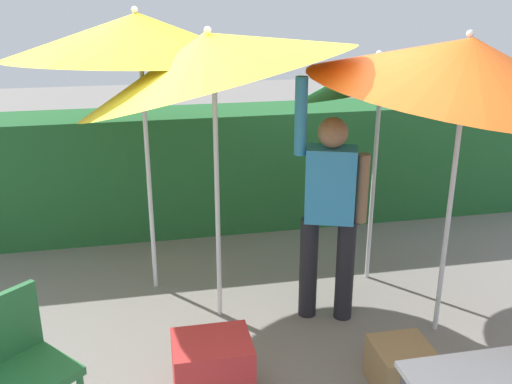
{
  "coord_description": "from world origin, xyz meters",
  "views": [
    {
      "loc": [
        -0.76,
        -3.44,
        2.48
      ],
      "look_at": [
        0.0,
        0.3,
        1.1
      ],
      "focal_mm": 40.41,
      "sensor_mm": 36.0,
      "label": 1
    }
  ],
  "objects_px": {
    "umbrella_orange": "(138,37)",
    "chair_plastic": "(20,363)",
    "person_vendor": "(329,206)",
    "umbrella_rainbow": "(467,66)",
    "umbrella_yellow": "(211,58)",
    "crate_cardboard": "(401,367)",
    "umbrella_navy": "(380,72)",
    "cooler_box": "(213,369)"
  },
  "relations": [
    {
      "from": "umbrella_rainbow",
      "to": "umbrella_orange",
      "type": "height_order",
      "value": "umbrella_orange"
    },
    {
      "from": "umbrella_orange",
      "to": "cooler_box",
      "type": "height_order",
      "value": "umbrella_orange"
    },
    {
      "from": "umbrella_navy",
      "to": "umbrella_orange",
      "type": "bearing_deg",
      "value": 172.91
    },
    {
      "from": "umbrella_orange",
      "to": "chair_plastic",
      "type": "bearing_deg",
      "value": -114.76
    },
    {
      "from": "person_vendor",
      "to": "chair_plastic",
      "type": "xyz_separation_m",
      "value": [
        -2.07,
        -0.91,
        -0.42
      ]
    },
    {
      "from": "umbrella_yellow",
      "to": "umbrella_rainbow",
      "type": "bearing_deg",
      "value": -16.36
    },
    {
      "from": "umbrella_yellow",
      "to": "person_vendor",
      "type": "distance_m",
      "value": 1.37
    },
    {
      "from": "umbrella_navy",
      "to": "person_vendor",
      "type": "height_order",
      "value": "umbrella_navy"
    },
    {
      "from": "person_vendor",
      "to": "umbrella_orange",
      "type": "bearing_deg",
      "value": 150.29
    },
    {
      "from": "umbrella_rainbow",
      "to": "umbrella_orange",
      "type": "xyz_separation_m",
      "value": [
        -2.09,
        1.08,
        0.13
      ]
    },
    {
      "from": "umbrella_rainbow",
      "to": "umbrella_yellow",
      "type": "bearing_deg",
      "value": 163.64
    },
    {
      "from": "umbrella_orange",
      "to": "crate_cardboard",
      "type": "bearing_deg",
      "value": -47.56
    },
    {
      "from": "umbrella_navy",
      "to": "chair_plastic",
      "type": "bearing_deg",
      "value": -151.35
    },
    {
      "from": "cooler_box",
      "to": "person_vendor",
      "type": "bearing_deg",
      "value": 38.11
    },
    {
      "from": "chair_plastic",
      "to": "crate_cardboard",
      "type": "bearing_deg",
      "value": -0.19
    },
    {
      "from": "umbrella_orange",
      "to": "person_vendor",
      "type": "xyz_separation_m",
      "value": [
        1.31,
        -0.75,
        -1.17
      ]
    },
    {
      "from": "chair_plastic",
      "to": "crate_cardboard",
      "type": "xyz_separation_m",
      "value": [
        2.29,
        -0.01,
        -0.36
      ]
    },
    {
      "from": "umbrella_yellow",
      "to": "umbrella_navy",
      "type": "height_order",
      "value": "umbrella_yellow"
    },
    {
      "from": "umbrella_orange",
      "to": "chair_plastic",
      "type": "xyz_separation_m",
      "value": [
        -0.77,
        -1.66,
        -1.59
      ]
    },
    {
      "from": "umbrella_rainbow",
      "to": "umbrella_yellow",
      "type": "distance_m",
      "value": 1.68
    },
    {
      "from": "umbrella_orange",
      "to": "chair_plastic",
      "type": "distance_m",
      "value": 2.43
    },
    {
      "from": "umbrella_rainbow",
      "to": "umbrella_navy",
      "type": "xyz_separation_m",
      "value": [
        -0.24,
        0.84,
        -0.15
      ]
    },
    {
      "from": "umbrella_rainbow",
      "to": "umbrella_orange",
      "type": "relative_size",
      "value": 0.99
    },
    {
      "from": "umbrella_rainbow",
      "to": "umbrella_orange",
      "type": "bearing_deg",
      "value": 152.75
    },
    {
      "from": "umbrella_rainbow",
      "to": "umbrella_orange",
      "type": "distance_m",
      "value": 2.35
    },
    {
      "from": "umbrella_rainbow",
      "to": "chair_plastic",
      "type": "height_order",
      "value": "umbrella_rainbow"
    },
    {
      "from": "person_vendor",
      "to": "crate_cardboard",
      "type": "height_order",
      "value": "person_vendor"
    },
    {
      "from": "umbrella_orange",
      "to": "umbrella_navy",
      "type": "xyz_separation_m",
      "value": [
        1.85,
        -0.23,
        -0.28
      ]
    },
    {
      "from": "cooler_box",
      "to": "crate_cardboard",
      "type": "xyz_separation_m",
      "value": [
        1.21,
        -0.15,
        -0.06
      ]
    },
    {
      "from": "person_vendor",
      "to": "chair_plastic",
      "type": "distance_m",
      "value": 2.31
    },
    {
      "from": "person_vendor",
      "to": "umbrella_navy",
      "type": "bearing_deg",
      "value": 43.43
    },
    {
      "from": "cooler_box",
      "to": "crate_cardboard",
      "type": "distance_m",
      "value": 1.22
    },
    {
      "from": "person_vendor",
      "to": "crate_cardboard",
      "type": "relative_size",
      "value": 5.01
    },
    {
      "from": "umbrella_rainbow",
      "to": "crate_cardboard",
      "type": "xyz_separation_m",
      "value": [
        -0.56,
        -0.59,
        -1.83
      ]
    },
    {
      "from": "cooler_box",
      "to": "crate_cardboard",
      "type": "bearing_deg",
      "value": -6.85
    },
    {
      "from": "chair_plastic",
      "to": "umbrella_rainbow",
      "type": "bearing_deg",
      "value": 11.6
    },
    {
      "from": "umbrella_yellow",
      "to": "crate_cardboard",
      "type": "xyz_separation_m",
      "value": [
        1.05,
        -1.07,
        -1.86
      ]
    },
    {
      "from": "chair_plastic",
      "to": "umbrella_navy",
      "type": "bearing_deg",
      "value": 28.65
    },
    {
      "from": "umbrella_yellow",
      "to": "chair_plastic",
      "type": "distance_m",
      "value": 2.22
    },
    {
      "from": "umbrella_rainbow",
      "to": "chair_plastic",
      "type": "distance_m",
      "value": 3.26
    },
    {
      "from": "umbrella_rainbow",
      "to": "chair_plastic",
      "type": "xyz_separation_m",
      "value": [
        -2.85,
        -0.59,
        -1.47
      ]
    },
    {
      "from": "chair_plastic",
      "to": "cooler_box",
      "type": "xyz_separation_m",
      "value": [
        1.08,
        0.14,
        -0.3
      ]
    }
  ]
}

